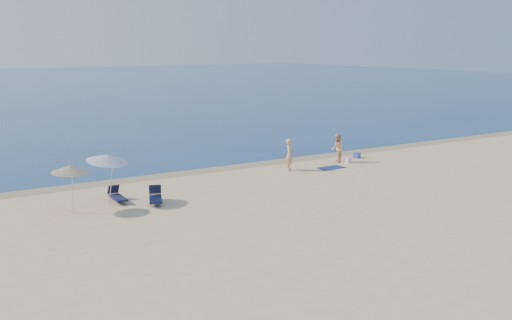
{
  "coord_description": "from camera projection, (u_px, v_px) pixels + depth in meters",
  "views": [
    {
      "loc": [
        -19.56,
        -12.23,
        7.2
      ],
      "look_at": [
        -0.88,
        16.0,
        1.0
      ],
      "focal_mm": 45.0,
      "sensor_mm": 36.0,
      "label": 1
    }
  ],
  "objects": [
    {
      "name": "wet_sand_strip",
      "position": [
        237.0,
        166.0,
        37.86
      ],
      "size": [
        240.0,
        1.6,
        0.0
      ],
      "primitive_type": "cube",
      "color": "#847254",
      "rests_on": "ground"
    },
    {
      "name": "person_left",
      "position": [
        290.0,
        155.0,
        36.58
      ],
      "size": [
        0.77,
        0.79,
        1.83
      ],
      "primitive_type": "imported",
      "rotation": [
        0.0,
        0.0,
        0.84
      ],
      "color": "tan",
      "rests_on": "ground"
    },
    {
      "name": "person_right",
      "position": [
        338.0,
        148.0,
        39.08
      ],
      "size": [
        1.0,
        1.06,
        1.73
      ],
      "primitive_type": "imported",
      "rotation": [
        0.0,
        0.0,
        -2.12
      ],
      "color": "tan",
      "rests_on": "ground"
    },
    {
      "name": "beach_towel",
      "position": [
        331.0,
        168.0,
        37.44
      ],
      "size": [
        1.6,
        0.9,
        0.03
      ],
      "primitive_type": "cube",
      "rotation": [
        0.0,
        0.0,
        0.01
      ],
      "color": "#101D50",
      "rests_on": "ground"
    },
    {
      "name": "white_bag",
      "position": [
        348.0,
        160.0,
        39.1
      ],
      "size": [
        0.33,
        0.28,
        0.28
      ],
      "primitive_type": "cube",
      "rotation": [
        0.0,
        0.0,
        0.0
      ],
      "color": "silver",
      "rests_on": "ground"
    },
    {
      "name": "blue_cooler",
      "position": [
        357.0,
        155.0,
        40.71
      ],
      "size": [
        0.56,
        0.48,
        0.33
      ],
      "primitive_type": "cube",
      "rotation": [
        0.0,
        0.0,
        0.38
      ],
      "color": "blue",
      "rests_on": "ground"
    },
    {
      "name": "umbrella_near",
      "position": [
        107.0,
        158.0,
        28.64
      ],
      "size": [
        2.5,
        2.52,
        2.48
      ],
      "rotation": [
        0.0,
        0.0,
        0.42
      ],
      "color": "silver",
      "rests_on": "ground"
    },
    {
      "name": "umbrella_far",
      "position": [
        71.0,
        169.0,
        27.24
      ],
      "size": [
        1.87,
        1.88,
        2.18
      ],
      "rotation": [
        0.0,
        0.0,
        0.14
      ],
      "color": "silver",
      "rests_on": "ground"
    },
    {
      "name": "lounger_left",
      "position": [
        117.0,
        196.0,
        29.44
      ],
      "size": [
        0.63,
        1.61,
        0.7
      ],
      "rotation": [
        0.0,
        0.0,
        -0.07
      ],
      "color": "#121534",
      "rests_on": "ground"
    },
    {
      "name": "lounger_right",
      "position": [
        155.0,
        197.0,
        29.15
      ],
      "size": [
        1.2,
        1.79,
        0.76
      ],
      "rotation": [
        0.0,
        0.0,
        -0.41
      ],
      "color": "#161D3C",
      "rests_on": "ground"
    }
  ]
}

